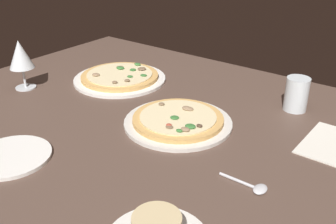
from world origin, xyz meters
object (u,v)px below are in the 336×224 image
side_plate (11,156)px  paper_menu (331,144)px  pizza_main (178,121)px  water_glass (296,96)px  pizza_side (120,77)px  spoon (254,187)px  wine_glass_far (20,56)px

side_plate → paper_menu: bearing=-138.3°
pizza_main → side_plate: size_ratio=1.58×
water_glass → side_plate: 80.72cm
pizza_main → pizza_side: (36.07, -14.55, 0.00)cm
pizza_side → side_plate: size_ratio=1.70×
pizza_main → pizza_side: 38.89cm
water_glass → spoon: bearing=99.9°
pizza_main → wine_glass_far: (56.99, 9.92, 10.16)cm
water_glass → wine_glass_far: bearing=26.1°
pizza_side → paper_menu: size_ratio=1.62×
pizza_side → spoon: bearing=156.7°
water_glass → side_plate: water_glass is taller
pizza_main → side_plate: pizza_main is taller
pizza_main → spoon: (-29.94, 13.93, -0.71)cm
pizza_side → spoon: 71.90cm
water_glass → spoon: water_glass is taller
side_plate → paper_menu: size_ratio=0.95×
pizza_side → paper_menu: pizza_side is taller
wine_glass_far → water_glass: 88.73cm
pizza_side → side_plate: pizza_side is taller
water_glass → paper_menu: (-15.16, 14.16, -4.45)cm
pizza_side → wine_glass_far: size_ratio=1.97×
side_plate → paper_menu: 79.81cm
spoon → water_glass: bearing=-80.1°
pizza_side → water_glass: bearing=-166.2°
pizza_side → water_glass: size_ratio=3.21×
wine_glass_far → side_plate: 46.43cm
pizza_side → paper_menu: bearing=-179.8°
paper_menu → spoon: size_ratio=1.80×
pizza_main → wine_glass_far: bearing=9.9°
paper_menu → side_plate: bearing=42.5°
pizza_main → paper_menu: (-37.64, -14.80, -1.02)cm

